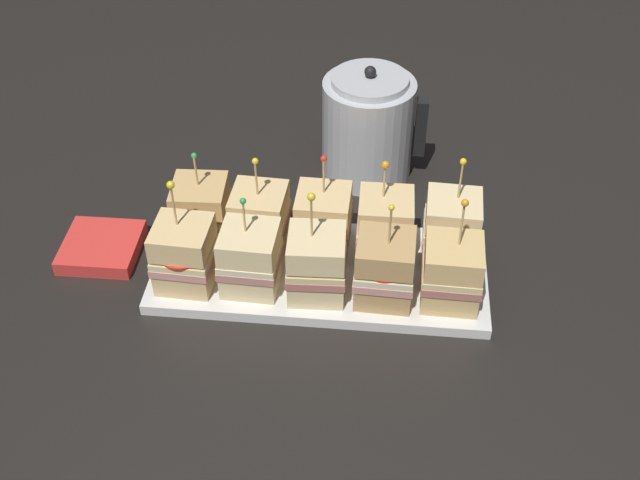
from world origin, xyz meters
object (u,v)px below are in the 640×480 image
sandwich_front_left (250,259)px  sandwich_front_far_right (452,272)px  serving_platter (320,271)px  sandwich_front_right (385,269)px  sandwich_front_center (315,264)px  napkin_stack (102,247)px  sandwich_back_left (260,219)px  sandwich_front_far_left (184,255)px  sandwich_back_right (385,226)px  sandwich_back_far_left (201,212)px  sandwich_back_far_right (451,228)px  kettle_steel (368,126)px  sandwich_back_center (324,220)px

sandwich_front_left → sandwich_front_far_right: sandwich_front_far_right is taller
serving_platter → sandwich_front_right: bearing=-27.0°
sandwich_front_center → napkin_stack: sandwich_front_center is taller
sandwich_back_left → sandwich_front_far_left: bearing=-135.8°
sandwich_front_far_left → sandwich_back_right: size_ratio=1.09×
sandwich_front_far_left → sandwich_front_left: bearing=1.7°
sandwich_back_far_left → sandwich_back_far_right: (0.39, 0.00, 0.00)m
sandwich_back_right → napkin_stack: 0.45m
serving_platter → sandwich_back_right: bearing=25.0°
sandwich_front_left → kettle_steel: kettle_steel is taller
serving_platter → sandwich_front_center: bearing=-93.1°
sandwich_front_right → sandwich_back_right: sandwich_front_right is taller
sandwich_back_center → napkin_stack: (-0.35, -0.03, -0.06)m
sandwich_front_center → sandwich_front_far_left: bearing=179.3°
sandwich_front_center → sandwich_back_left: sandwich_front_center is taller
sandwich_front_far_left → sandwich_front_far_right: sandwich_front_far_left is taller
serving_platter → sandwich_back_center: 0.08m
serving_platter → napkin_stack: 0.35m
sandwich_front_far_right → sandwich_back_far_right: bearing=88.7°
sandwich_front_far_left → sandwich_back_right: 0.31m
serving_platter → sandwich_front_center: 0.08m
sandwich_back_left → sandwich_back_right: size_ratio=1.01×
sandwich_back_center → napkin_stack: sandwich_back_center is taller
sandwich_front_right → sandwich_front_far_right: sandwich_front_far_right is taller
sandwich_front_far_left → kettle_steel: (0.25, 0.33, 0.02)m
sandwich_back_right → sandwich_front_right: bearing=-88.4°
sandwich_front_center → sandwich_front_left: bearing=176.9°
sandwich_front_left → sandwich_back_center: bearing=44.3°
kettle_steel → sandwich_front_right: bearing=-82.9°
sandwich_front_center → sandwich_front_right: 0.10m
sandwich_back_far_right → kettle_steel: kettle_steel is taller
sandwich_front_far_left → napkin_stack: 0.18m
sandwich_front_right → sandwich_back_right: bearing=91.6°
kettle_steel → sandwich_back_right: bearing=-80.8°
sandwich_front_left → sandwich_front_far_right: bearing=-0.4°
sandwich_back_center → sandwich_front_right: bearing=-46.4°
sandwich_front_far_left → sandwich_back_far_left: 0.10m
sandwich_back_center → kettle_steel: kettle_steel is taller
serving_platter → sandwich_front_left: sandwich_front_left is taller
sandwich_front_far_left → sandwich_front_left: sandwich_front_far_left is taller
sandwich_front_far_right → kettle_steel: (-0.14, 0.33, 0.02)m
sandwich_front_left → sandwich_front_center: bearing=-3.1°
sandwich_front_center → sandwich_back_far_right: sandwich_front_center is taller
serving_platter → sandwich_front_right: 0.13m
sandwich_front_left → sandwich_back_far_left: 0.13m
sandwich_front_far_right → sandwich_back_far_left: (-0.39, 0.10, 0.00)m
sandwich_back_center → sandwich_front_far_left: bearing=-153.0°
sandwich_back_right → sandwich_front_center: bearing=-136.0°
serving_platter → sandwich_front_far_right: sandwich_front_far_right is taller
sandwich_front_left → sandwich_back_right: bearing=24.8°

